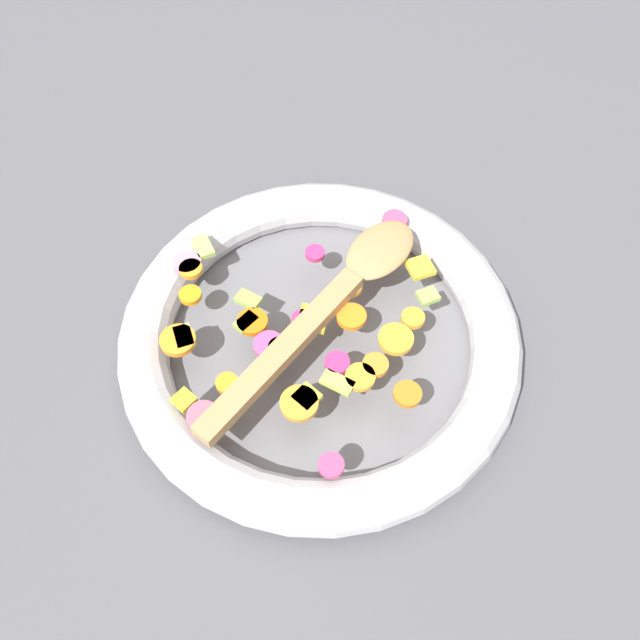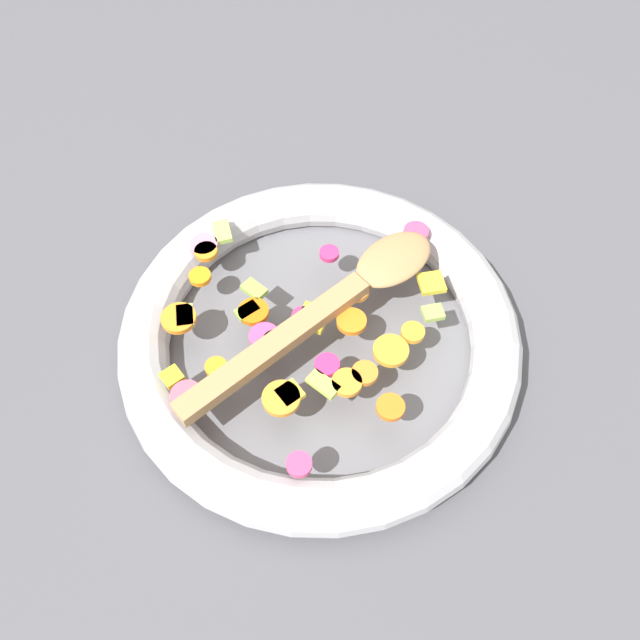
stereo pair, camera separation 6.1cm
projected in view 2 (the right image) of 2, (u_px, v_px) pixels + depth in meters
ground_plane at (320, 346)px, 0.65m from camera, size 4.00×4.00×0.00m
skillet at (320, 335)px, 0.63m from camera, size 0.40×0.40×0.05m
chopped_vegetables at (297, 326)px, 0.60m from camera, size 0.28×0.30×0.01m
wooden_spoon at (339, 299)px, 0.60m from camera, size 0.23×0.25×0.01m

